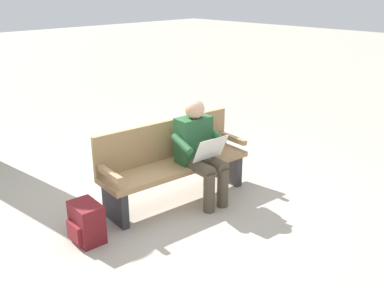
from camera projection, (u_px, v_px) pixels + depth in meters
The scene contains 4 objects.
ground_plane at pixel (177, 199), 5.07m from camera, with size 40.00×40.00×0.00m, color #A89E8E.
bench_near at pixel (173, 161), 4.96m from camera, with size 1.84×0.66×0.90m.
person_seated at pixel (200, 149), 4.86m from camera, with size 0.60×0.60×1.18m.
backpack at pixel (86, 223), 4.19m from camera, with size 0.30×0.37×0.40m.
Camera 1 is at (3.04, 3.37, 2.36)m, focal length 40.71 mm.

